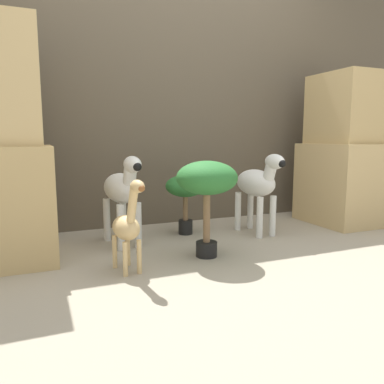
{
  "coord_description": "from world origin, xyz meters",
  "views": [
    {
      "loc": [
        -1.15,
        -1.85,
        0.75
      ],
      "look_at": [
        -0.1,
        0.7,
        0.35
      ],
      "focal_mm": 35.0,
      "sensor_mm": 36.0,
      "label": 1
    }
  ],
  "objects_px": {
    "zebra_right": "(258,184)",
    "giraffe_figurine": "(128,225)",
    "potted_palm_back": "(207,182)",
    "potted_palm_front": "(185,189)",
    "zebra_left": "(123,190)"
  },
  "relations": [
    {
      "from": "zebra_right",
      "to": "giraffe_figurine",
      "type": "relative_size",
      "value": 1.18
    },
    {
      "from": "zebra_right",
      "to": "potted_palm_front",
      "type": "distance_m",
      "value": 0.57
    },
    {
      "from": "zebra_right",
      "to": "potted_palm_back",
      "type": "height_order",
      "value": "zebra_right"
    },
    {
      "from": "zebra_left",
      "to": "potted_palm_back",
      "type": "relative_size",
      "value": 1.04
    },
    {
      "from": "potted_palm_front",
      "to": "potted_palm_back",
      "type": "relative_size",
      "value": 0.76
    },
    {
      "from": "zebra_right",
      "to": "potted_palm_back",
      "type": "xyz_separation_m",
      "value": [
        -0.61,
        -0.37,
        0.08
      ]
    },
    {
      "from": "potted_palm_front",
      "to": "potted_palm_back",
      "type": "xyz_separation_m",
      "value": [
        -0.08,
        -0.58,
        0.12
      ]
    },
    {
      "from": "zebra_right",
      "to": "potted_palm_back",
      "type": "distance_m",
      "value": 0.72
    },
    {
      "from": "zebra_left",
      "to": "giraffe_figurine",
      "type": "height_order",
      "value": "zebra_left"
    },
    {
      "from": "zebra_right",
      "to": "potted_palm_back",
      "type": "relative_size",
      "value": 1.04
    },
    {
      "from": "zebra_right",
      "to": "giraffe_figurine",
      "type": "height_order",
      "value": "zebra_right"
    },
    {
      "from": "potted_palm_back",
      "to": "giraffe_figurine",
      "type": "bearing_deg",
      "value": -170.52
    },
    {
      "from": "giraffe_figurine",
      "to": "zebra_left",
      "type": "bearing_deg",
      "value": 80.45
    },
    {
      "from": "zebra_right",
      "to": "giraffe_figurine",
      "type": "distance_m",
      "value": 1.23
    },
    {
      "from": "giraffe_figurine",
      "to": "potted_palm_front",
      "type": "xyz_separation_m",
      "value": [
        0.61,
        0.67,
        0.08
      ]
    }
  ]
}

